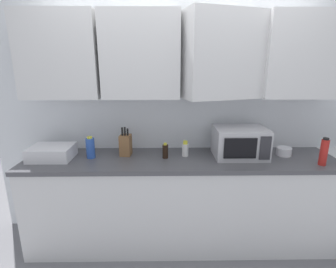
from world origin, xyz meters
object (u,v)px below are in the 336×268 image
Objects in this scene: microwave at (240,142)px; dish_rack at (52,152)px; bottle_red_sauce at (324,152)px; bowl_ceramic_small at (284,151)px; bottle_soy_dark at (165,151)px; knife_block at (126,145)px; bottle_white_jar at (185,149)px; bottle_blue_cleaner at (90,148)px.

microwave is 1.26× the size of dish_rack.
bottle_red_sauce is at bearing -4.47° from dish_rack.
microwave is 0.45m from bowl_ceramic_small.
bottle_soy_dark is (-1.37, 0.19, -0.05)m from bottle_red_sauce.
bowl_ceramic_small is at bearing 1.53° from dish_rack.
bottle_white_jar is at bearing -3.52° from knife_block.
dish_rack is 2.20m from bowl_ceramic_small.
microwave reaches higher than bowl_ceramic_small.
bottle_red_sauce is (1.18, -0.24, 0.05)m from bottle_white_jar.
bottle_red_sauce is at bearing -7.85° from bottle_soy_dark.
bottle_blue_cleaner is at bearing -177.71° from bottle_white_jar.
bottle_red_sauce is (0.67, -0.23, -0.02)m from microwave.
bottle_white_jar is 1.21m from bottle_red_sauce.
bottle_soy_dark is at bearing -164.45° from bottle_white_jar.
bottle_white_jar is at bearing 178.48° from microwave.
bottle_blue_cleaner reaches higher than bowl_ceramic_small.
microwave is 0.71m from bottle_soy_dark.
bottle_red_sauce is at bearing -11.60° from bottle_white_jar.
bottle_blue_cleaner is (-0.70, 0.02, 0.03)m from bottle_soy_dark.
bottle_soy_dark is (-0.19, -0.05, -0.00)m from bottle_white_jar.
bottle_red_sauce is at bearing -18.94° from microwave.
dish_rack is at bearing -177.57° from bottle_white_jar.
bottle_red_sauce reaches higher than bottle_white_jar.
bottle_white_jar is (0.57, -0.04, -0.04)m from knife_block.
dish_rack reaches higher than bowl_ceramic_small.
bottle_soy_dark is 1.15m from bowl_ceramic_small.
knife_block is 1.78m from bottle_red_sauce.
bowl_ceramic_small is (0.95, 0.01, -0.03)m from bottle_white_jar.
microwave is at bearing -1.52° from bottle_white_jar.
bottle_soy_dark is at bearing -1.44° from bottle_blue_cleaner.
microwave reaches higher than bottle_blue_cleaner.
bottle_white_jar reaches higher than bowl_ceramic_small.
microwave reaches higher than bottle_red_sauce.
knife_block is 1.90× the size of bottle_soy_dark.
knife_block is 1.13× the size of bottle_red_sauce.
bowl_ceramic_small is (0.44, 0.02, -0.10)m from microwave.
bottle_red_sauce is 0.35m from bowl_ceramic_small.
bottle_red_sauce is 1.20× the size of bottle_blue_cleaner.
bottle_white_jar is 0.20m from bottle_soy_dark.
bottle_white_jar is 0.89m from bottle_blue_cleaner.
bottle_white_jar is 0.61× the size of bottle_red_sauce.
bottle_soy_dark is (0.38, -0.09, -0.04)m from knife_block.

